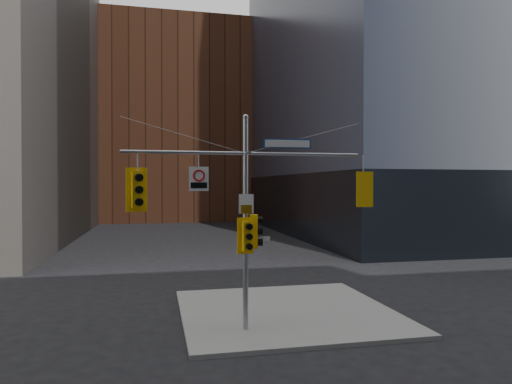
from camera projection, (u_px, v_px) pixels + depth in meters
name	position (u px, v px, depth m)	size (l,w,h in m)	color
ground	(259.00, 355.00, 13.23)	(160.00, 160.00, 0.00)	black
sidewalk_corner	(286.00, 311.00, 17.56)	(8.00, 8.00, 0.15)	gray
podium_ne	(441.00, 203.00, 50.47)	(36.40, 36.40, 6.00)	black
brick_midrise	(175.00, 126.00, 69.66)	(26.00, 20.00, 28.00)	brown
signal_assembly	(246.00, 201.00, 15.11)	(8.00, 0.80, 7.30)	#979A9F
traffic_light_west_arm	(138.00, 190.00, 14.37)	(0.67, 0.61, 1.41)	yellow
traffic_light_east_arm	(363.00, 189.00, 16.02)	(0.59, 0.51, 1.24)	yellow
traffic_light_pole_side	(255.00, 231.00, 15.19)	(0.48, 0.40, 1.12)	yellow
traffic_light_pole_front	(247.00, 236.00, 14.87)	(0.57, 0.50, 1.20)	yellow
street_sign_blade	(287.00, 144.00, 15.40)	(1.65, 0.12, 0.32)	navy
regulatory_sign_arm	(199.00, 178.00, 14.75)	(0.63, 0.07, 0.79)	silver
regulatory_sign_pole	(246.00, 204.00, 15.00)	(0.49, 0.06, 0.64)	silver
street_blade_ew	(259.00, 239.00, 15.23)	(0.77, 0.04, 0.15)	silver
street_blade_ns	(243.00, 250.00, 15.58)	(0.06, 0.71, 0.14)	#145926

